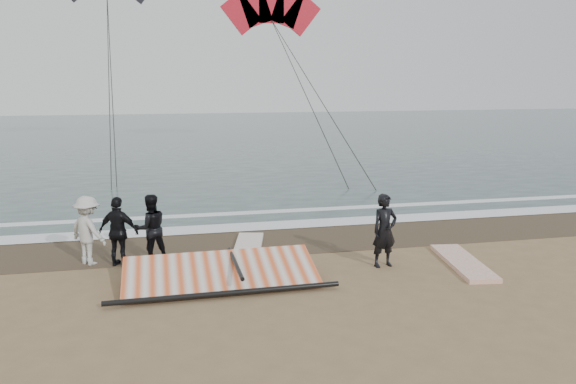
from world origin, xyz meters
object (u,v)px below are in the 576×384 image
board_white (463,262)px  board_cream (248,248)px  sail_rig (218,274)px  man_main (385,231)px

board_white → board_cream: bearing=163.0°
board_white → board_cream: size_ratio=1.03×
board_white → sail_rig: (-5.65, 0.04, 0.14)m
man_main → sail_rig: (-3.81, -0.26, -0.65)m
board_cream → man_main: bearing=-20.8°
man_main → sail_rig: size_ratio=0.36×
sail_rig → board_white: bearing=-0.4°
man_main → board_cream: 3.51m
board_cream → sail_rig: size_ratio=0.53×
board_white → sail_rig: 5.65m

